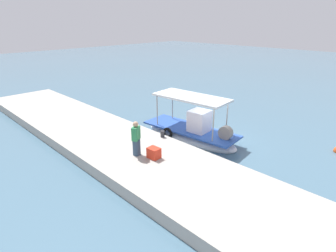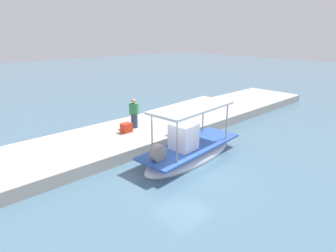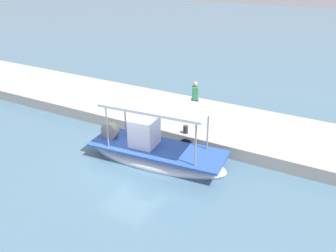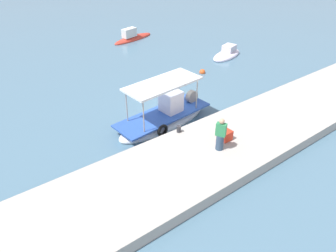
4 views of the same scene
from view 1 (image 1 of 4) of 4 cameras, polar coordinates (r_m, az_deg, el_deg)
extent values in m
plane|color=slate|center=(17.05, 8.81, -3.20)|extent=(120.00, 120.00, 0.00)
cube|color=#B2ACA2|center=(13.72, -3.09, -7.95)|extent=(36.00, 4.99, 0.61)
ellipsoid|color=white|center=(17.27, 4.60, -2.25)|extent=(6.56, 2.58, 0.94)
cube|color=#2D54AE|center=(17.07, 4.65, -0.65)|extent=(6.30, 2.56, 0.10)
cube|color=white|center=(16.51, 6.53, 0.90)|extent=(1.19, 1.21, 1.40)
cylinder|color=gray|center=(16.37, 12.19, 1.57)|extent=(0.07, 0.07, 2.04)
cylinder|color=gray|center=(15.09, 9.40, 0.06)|extent=(0.07, 0.07, 2.04)
cylinder|color=gray|center=(18.49, 0.94, 4.35)|extent=(0.07, 0.07, 2.04)
cylinder|color=gray|center=(17.37, -2.27, 3.20)|extent=(0.07, 0.07, 2.04)
cube|color=silver|center=(16.42, 4.86, 5.99)|extent=(4.75, 2.34, 0.12)
torus|color=black|center=(16.91, -0.11, -1.54)|extent=(0.75, 0.24, 0.74)
cylinder|color=gray|center=(15.77, 11.92, -1.41)|extent=(0.83, 0.42, 0.80)
cylinder|color=#31465F|center=(13.84, -6.57, -4.42)|extent=(0.54, 0.54, 0.83)
cube|color=#2F8851|center=(13.53, -6.71, -1.52)|extent=(0.49, 0.58, 0.69)
sphere|color=tan|center=(13.35, -6.80, 0.38)|extent=(0.27, 0.27, 0.27)
cylinder|color=#2D2D33|center=(15.89, -1.15, -1.67)|extent=(0.24, 0.24, 0.38)
cube|color=red|center=(13.53, -2.96, -5.63)|extent=(0.62, 0.50, 0.54)
camera|label=2|loc=(21.36, 46.13, 12.91)|focal=30.48mm
camera|label=3|loc=(29.71, 10.02, 23.66)|focal=38.15mm
camera|label=4|loc=(20.23, -54.24, 22.97)|focal=34.33mm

